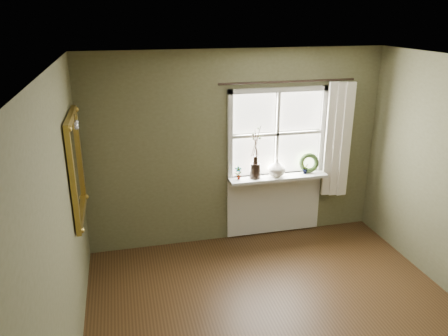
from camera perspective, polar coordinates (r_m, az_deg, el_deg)
name	(u,v)px	position (r m, az deg, el deg)	size (l,w,h in m)	color
ceiling	(316,71)	(3.45, 11.98, 12.33)	(4.50, 4.50, 0.00)	silver
wall_back	(236,148)	(5.85, 1.55, 2.61)	(4.00, 0.10, 2.60)	brown
wall_left	(52,254)	(3.58, -21.52, -10.45)	(0.10, 4.50, 2.60)	brown
window_frame	(277,134)	(5.89, 6.93, 4.44)	(1.36, 0.06, 1.24)	silver
window_sill	(278,177)	(5.98, 7.06, -1.20)	(1.36, 0.26, 0.04)	silver
window_apron	(274,203)	(6.24, 6.54, -4.63)	(1.36, 0.04, 0.88)	silver
dark_jug	(255,171)	(5.83, 4.09, -0.35)	(0.14, 0.14, 0.21)	black
cream_vase	(277,167)	(5.92, 6.90, 0.08)	(0.24, 0.24, 0.25)	beige
wreath	(309,165)	(6.14, 11.01, 0.40)	(0.28, 0.28, 0.07)	#314920
potted_plant_left	(238,173)	(5.77, 1.89, -0.65)	(0.10, 0.06, 0.18)	#314920
potted_plant_right	(306,168)	(6.09, 10.61, -0.05)	(0.08, 0.07, 0.15)	#314920
curtain	(337,140)	(6.18, 14.55, 3.55)	(0.36, 0.12, 1.59)	silver
curtain_rod	(288,82)	(5.73, 8.38, 11.10)	(0.03, 0.03, 1.84)	black
gilt_mirror	(76,167)	(4.82, -18.78, 0.14)	(0.10, 0.95, 1.13)	white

